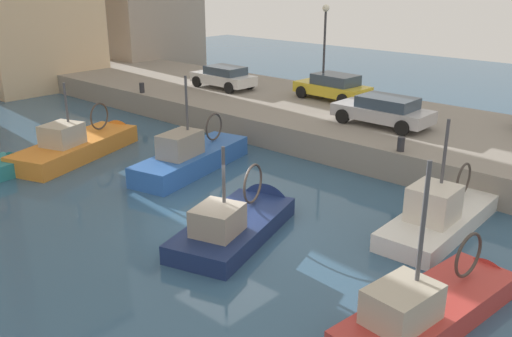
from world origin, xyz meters
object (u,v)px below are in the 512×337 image
at_px(fishing_boat_red, 435,314).
at_px(quay_streetlamp, 325,36).
at_px(parked_car_silver, 384,110).
at_px(fishing_boat_orange, 82,152).
at_px(fishing_boat_navy, 240,228).
at_px(fishing_boat_white, 445,220).
at_px(parked_car_yellow, 333,87).
at_px(mooring_bollard_mid, 142,88).
at_px(parked_car_white, 224,77).
at_px(fishing_boat_blue, 196,164).
at_px(mooring_bollard_south, 401,144).

distance_m(fishing_boat_red, quay_streetlamp, 18.89).
xyz_separation_m(parked_car_silver, quay_streetlamp, (2.78, 5.28, 2.58)).
bearing_deg(parked_car_silver, fishing_boat_orange, 134.22).
xyz_separation_m(fishing_boat_navy, fishing_boat_white, (4.71, -4.51, 0.05)).
distance_m(fishing_boat_red, fishing_boat_navy, 6.56).
bearing_deg(fishing_boat_red, parked_car_silver, 35.79).
distance_m(fishing_boat_white, parked_car_silver, 7.88).
bearing_deg(fishing_boat_orange, parked_car_silver, -45.78).
xyz_separation_m(parked_car_yellow, quay_streetlamp, (-0.02, 0.64, 2.56)).
distance_m(fishing_boat_orange, parked_car_yellow, 13.12).
distance_m(fishing_boat_navy, fishing_boat_orange, 10.50).
xyz_separation_m(parked_car_yellow, mooring_bollard_mid, (-5.67, 8.95, -0.42)).
height_order(fishing_boat_navy, parked_car_white, fishing_boat_navy).
xyz_separation_m(fishing_boat_navy, parked_car_yellow, (12.92, 5.60, 1.79)).
height_order(parked_car_white, quay_streetlamp, quay_streetlamp).
xyz_separation_m(mooring_bollard_mid, quay_streetlamp, (5.65, -8.30, 2.98)).
bearing_deg(fishing_boat_orange, fishing_boat_white, -75.62).
distance_m(fishing_boat_blue, quay_streetlamp, 10.78).
relative_size(parked_car_yellow, parked_car_silver, 0.96).
bearing_deg(parked_car_white, quay_streetlamp, -73.98).
height_order(mooring_bollard_mid, quay_streetlamp, quay_streetlamp).
distance_m(fishing_boat_blue, fishing_boat_navy, 6.23).
xyz_separation_m(fishing_boat_orange, parked_car_white, (10.36, 1.59, 1.75)).
bearing_deg(parked_car_yellow, fishing_boat_blue, -179.01).
xyz_separation_m(fishing_boat_white, mooring_bollard_mid, (2.54, 19.05, 1.32)).
relative_size(fishing_boat_white, parked_car_silver, 1.49).
xyz_separation_m(fishing_boat_red, mooring_bollard_south, (7.56, 5.10, 1.34)).
bearing_deg(fishing_boat_red, fishing_boat_blue, 74.31).
bearing_deg(mooring_bollard_south, fishing_boat_blue, 121.37).
height_order(fishing_boat_white, parked_car_yellow, fishing_boat_white).
bearing_deg(mooring_bollard_mid, fishing_boat_red, -109.72).
bearing_deg(quay_streetlamp, fishing_boat_blue, -175.28).
relative_size(fishing_boat_red, fishing_boat_navy, 1.06).
bearing_deg(quay_streetlamp, fishing_boat_navy, -154.19).
bearing_deg(fishing_boat_white, parked_car_yellow, 50.90).
distance_m(parked_car_silver, quay_streetlamp, 6.50).
relative_size(fishing_boat_white, quay_streetlamp, 1.33).
bearing_deg(fishing_boat_blue, mooring_bollard_mid, 65.29).
bearing_deg(fishing_boat_blue, parked_car_yellow, 0.99).
xyz_separation_m(mooring_bollard_south, quay_streetlamp, (5.65, 7.70, 2.98)).
bearing_deg(mooring_bollard_south, parked_car_yellow, 51.21).
distance_m(fishing_boat_red, parked_car_silver, 12.98).
bearing_deg(quay_streetlamp, mooring_bollard_south, -126.29).
bearing_deg(parked_car_yellow, mooring_bollard_mid, 122.36).
relative_size(parked_car_silver, quay_streetlamp, 0.89).
xyz_separation_m(fishing_boat_red, fishing_boat_navy, (0.31, 6.56, -0.03)).
bearing_deg(fishing_boat_orange, parked_car_white, 8.71).
xyz_separation_m(fishing_boat_blue, parked_car_yellow, (9.87, 0.17, 1.75)).
relative_size(fishing_boat_navy, quay_streetlamp, 1.22).
relative_size(fishing_boat_navy, mooring_bollard_south, 10.73).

